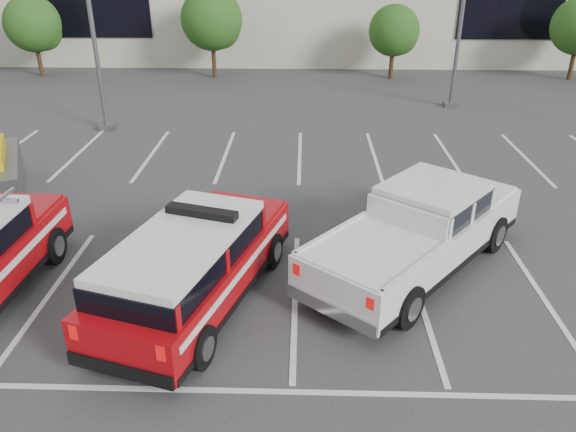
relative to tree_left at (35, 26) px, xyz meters
name	(u,v)px	position (x,y,z in m)	size (l,w,h in m)	color
ground	(295,298)	(14.91, -22.05, -2.77)	(120.00, 120.00, 0.00)	#343436
stall_markings	(298,209)	(14.91, -17.55, -2.77)	(23.00, 15.00, 0.01)	silver
tree_left	(35,26)	(0.00, 0.00, 0.00)	(3.07, 3.07, 4.42)	#3F2B19
tree_mid_left	(213,21)	(10.00, 0.00, 0.27)	(3.37, 3.37, 4.85)	#3F2B19
tree_mid_right	(395,32)	(20.00, 0.00, -0.27)	(2.77, 2.77, 3.99)	#3F2B19
fire_chief_suv	(195,270)	(12.82, -22.31, -1.94)	(3.69, 6.12, 2.03)	#9B070C
white_pickup	(418,238)	(17.73, -20.67, -1.99)	(5.83, 6.35, 1.97)	silver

